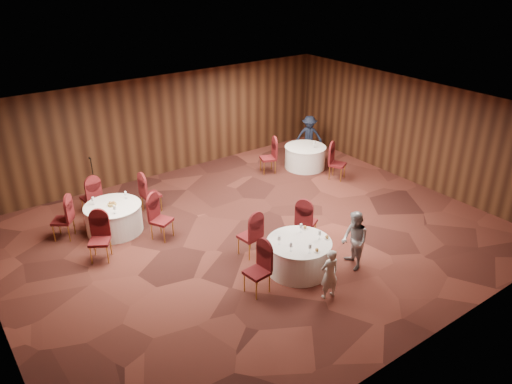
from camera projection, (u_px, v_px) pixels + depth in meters
ground at (254, 235)px, 12.82m from camera, size 12.00×12.00×0.00m
room_shell at (254, 165)px, 11.96m from camera, size 12.00×12.00×12.00m
table_main at (299, 255)px, 11.28m from camera, size 1.47×1.47×0.74m
table_left at (114, 218)px, 12.87m from camera, size 1.45×1.45×0.74m
table_right at (305, 157)px, 16.69m from camera, size 1.37×1.37×0.74m
chairs_main at (272, 242)px, 11.58m from camera, size 2.92×1.87×1.00m
chairs_left at (114, 214)px, 12.82m from camera, size 3.07×2.99×1.00m
chairs_right at (302, 161)px, 16.03m from camera, size 2.16×2.39×1.00m
tabletop_main at (307, 238)px, 11.08m from camera, size 1.14×1.04×0.22m
tabletop_left at (112, 203)px, 12.67m from camera, size 0.88×0.85×0.22m
tabletop_right at (314, 143)px, 16.39m from camera, size 0.08×0.08×0.22m
mic_stand at (96, 193)px, 14.05m from camera, size 0.24×0.24×1.51m
woman_a at (329, 274)px, 10.29m from camera, size 0.46×0.33×1.15m
woman_b at (354, 241)px, 11.25m from camera, size 0.73×0.82×1.39m
man_c at (309, 136)px, 17.57m from camera, size 1.07×0.98×1.44m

